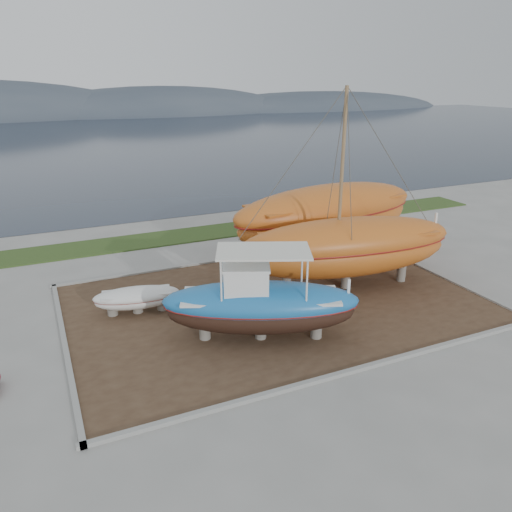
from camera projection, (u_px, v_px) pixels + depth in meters
name	position (u px, v px, depth m)	size (l,w,h in m)	color
ground	(323.00, 344.00, 19.30)	(140.00, 140.00, 0.00)	gray
dirt_patch	(276.00, 303.00, 22.71)	(18.00, 12.00, 0.06)	#422D1E
curb_frame	(276.00, 302.00, 22.69)	(18.60, 12.60, 0.15)	gray
grass_strip	(197.00, 234.00, 32.54)	(44.00, 3.00, 0.08)	#284219
sea	(90.00, 140.00, 79.16)	(260.00, 100.00, 0.04)	#182130
mountain_ridge	(62.00, 116.00, 126.20)	(200.00, 36.00, 20.00)	#333D49
blue_caique	(261.00, 295.00, 19.04)	(7.59, 2.37, 3.66)	#1C6BB3
white_dinghy	(137.00, 300.00, 21.61)	(3.68, 1.38, 1.11)	white
orange_sailboat	(351.00, 193.00, 22.75)	(10.57, 3.11, 9.34)	#B75A1C
orange_bare_hull	(327.00, 222.00, 28.11)	(12.00, 3.60, 3.93)	#B75A1C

